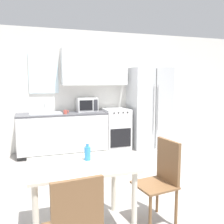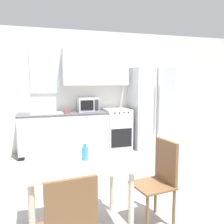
% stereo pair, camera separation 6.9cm
% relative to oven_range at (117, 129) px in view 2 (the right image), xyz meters
% --- Properties ---
extents(ground_plane, '(12.00, 12.00, 0.00)m').
position_rel_oven_range_xyz_m(ground_plane, '(-0.91, -1.90, -0.47)').
color(ground_plane, gray).
extents(wall_back, '(12.00, 0.38, 2.70)m').
position_rel_oven_range_xyz_m(wall_back, '(-0.84, 0.31, 0.97)').
color(wall_back, silver).
rests_on(wall_back, ground_plane).
extents(kitchen_counter, '(1.89, 0.64, 0.89)m').
position_rel_oven_range_xyz_m(kitchen_counter, '(-1.22, 0.01, -0.02)').
color(kitchen_counter, '#333333').
rests_on(kitchen_counter, ground_plane).
extents(oven_range, '(0.55, 0.65, 0.94)m').
position_rel_oven_range_xyz_m(oven_range, '(0.00, 0.00, 0.00)').
color(oven_range, white).
rests_on(oven_range, ground_plane).
extents(refrigerator, '(0.92, 0.71, 1.88)m').
position_rel_oven_range_xyz_m(refrigerator, '(0.83, -0.02, 0.47)').
color(refrigerator, silver).
rests_on(refrigerator, ground_plane).
extents(kitchen_sink, '(0.65, 0.44, 0.21)m').
position_rel_oven_range_xyz_m(kitchen_sink, '(-1.56, 0.01, 0.44)').
color(kitchen_sink, '#B7BABC').
rests_on(kitchen_sink, kitchen_counter).
extents(microwave, '(0.45, 0.31, 0.31)m').
position_rel_oven_range_xyz_m(microwave, '(-0.65, 0.13, 0.57)').
color(microwave, silver).
rests_on(microwave, kitchen_counter).
extents(coffee_mug, '(0.11, 0.08, 0.08)m').
position_rel_oven_range_xyz_m(coffee_mug, '(-1.17, -0.14, 0.46)').
color(coffee_mug, '#BF4C3F').
rests_on(coffee_mug, kitchen_counter).
extents(dining_table, '(1.04, 0.74, 0.75)m').
position_rel_oven_range_xyz_m(dining_table, '(-1.42, -2.91, 0.16)').
color(dining_table, beige).
rests_on(dining_table, ground_plane).
extents(dining_chair_side, '(0.45, 0.45, 0.93)m').
position_rel_oven_range_xyz_m(dining_chair_side, '(-0.52, -2.99, 0.07)').
color(dining_chair_side, brown).
rests_on(dining_chair_side, ground_plane).
extents(drink_bottle, '(0.07, 0.07, 0.20)m').
position_rel_oven_range_xyz_m(drink_bottle, '(-1.33, -2.83, 0.36)').
color(drink_bottle, '#338CD8').
rests_on(drink_bottle, dining_table).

